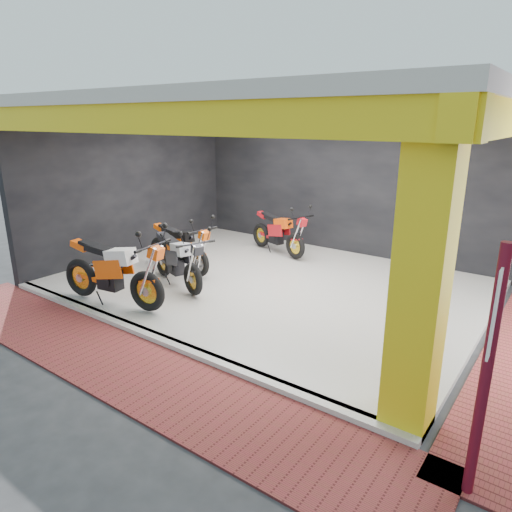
{
  "coord_description": "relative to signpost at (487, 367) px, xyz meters",
  "views": [
    {
      "loc": [
        4.96,
        -5.27,
        3.29
      ],
      "look_at": [
        0.27,
        1.17,
        0.9
      ],
      "focal_mm": 32.0,
      "sensor_mm": 36.0,
      "label": 1
    }
  ],
  "objects": [
    {
      "name": "header_beam_front",
      "position": [
        -4.53,
        0.39,
        1.99
      ],
      "size": [
        8.4,
        0.3,
        0.4
      ],
      "primitive_type": "cube",
      "color": "yellow",
      "rests_on": "corner_column"
    },
    {
      "name": "ground",
      "position": [
        -4.53,
        1.39,
        -1.31
      ],
      "size": [
        80.0,
        80.0,
        0.0
      ],
      "primitive_type": "plane",
      "color": "#2D2D30",
      "rests_on": "ground"
    },
    {
      "name": "moto_row_a",
      "position": [
        -5.24,
        1.9,
        -0.57
      ],
      "size": [
        2.22,
        1.41,
        1.27
      ],
      "primitive_type": null,
      "rotation": [
        0.0,
        0.0,
        -0.33
      ],
      "color": "black",
      "rests_on": "showroom_floor"
    },
    {
      "name": "showroom_floor",
      "position": [
        -4.53,
        3.39,
        -1.26
      ],
      "size": [
        8.0,
        6.0,
        0.1
      ],
      "primitive_type": "cube",
      "color": "white",
      "rests_on": "ground"
    },
    {
      "name": "paver_front",
      "position": [
        -4.53,
        -0.41,
        -1.29
      ],
      "size": [
        9.0,
        1.4,
        0.03
      ],
      "primitive_type": "cube",
      "color": "maroon",
      "rests_on": "ground"
    },
    {
      "name": "moto_row_b",
      "position": [
        -5.89,
        2.74,
        -0.58
      ],
      "size": [
        2.14,
        0.99,
        1.26
      ],
      "primitive_type": null,
      "rotation": [
        0.0,
        0.0,
        -0.11
      ],
      "color": "#DA4E09",
      "rests_on": "showroom_floor"
    },
    {
      "name": "moto_hero",
      "position": [
        -5.35,
        0.89,
        -0.48
      ],
      "size": [
        2.5,
        1.26,
        1.46
      ],
      "primitive_type": null,
      "rotation": [
        0.0,
        0.0,
        0.16
      ],
      "color": "#EF500A",
      "rests_on": "showroom_floor"
    },
    {
      "name": "moto_row_c",
      "position": [
        -4.92,
        5.03,
        -0.58
      ],
      "size": [
        2.18,
        1.33,
        1.25
      ],
      "primitive_type": null,
      "rotation": [
        0.0,
        0.0,
        -0.3
      ],
      "color": "red",
      "rests_on": "showroom_floor"
    },
    {
      "name": "floor_kerb",
      "position": [
        -4.53,
        0.37,
        -1.26
      ],
      "size": [
        8.0,
        0.2,
        0.1
      ],
      "primitive_type": "cube",
      "color": "white",
      "rests_on": "ground"
    },
    {
      "name": "signpost",
      "position": [
        0.0,
        0.0,
        0.0
      ],
      "size": [
        0.1,
        0.33,
        2.39
      ],
      "rotation": [
        0.0,
        0.0,
        0.03
      ],
      "color": "#5D0E1D",
      "rests_on": "ground"
    },
    {
      "name": "left_wall",
      "position": [
        -8.63,
        3.39,
        0.44
      ],
      "size": [
        0.2,
        6.2,
        3.5
      ],
      "primitive_type": "cube",
      "color": "black",
      "rests_on": "ground"
    },
    {
      "name": "showroom_ceiling",
      "position": [
        -4.53,
        3.39,
        2.29
      ],
      "size": [
        8.4,
        6.4,
        0.2
      ],
      "primitive_type": "cube",
      "color": "beige",
      "rests_on": "corner_column"
    },
    {
      "name": "back_wall",
      "position": [
        -4.53,
        6.49,
        0.44
      ],
      "size": [
        8.2,
        0.2,
        3.5
      ],
      "primitive_type": "cube",
      "color": "black",
      "rests_on": "ground"
    },
    {
      "name": "corner_column",
      "position": [
        -0.78,
        0.64,
        0.44
      ],
      "size": [
        0.5,
        0.5,
        3.5
      ],
      "primitive_type": "cube",
      "color": "yellow",
      "rests_on": "ground"
    }
  ]
}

